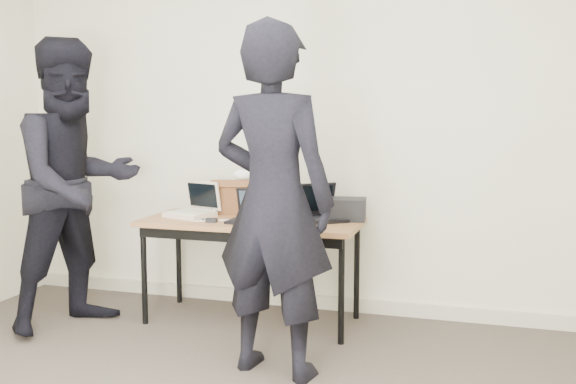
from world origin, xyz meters
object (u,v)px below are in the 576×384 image
at_px(laptop_beige, 193,209).
at_px(leather_satchel, 238,197).
at_px(laptop_right, 317,212).
at_px(equipment_box, 347,209).
at_px(person_typist, 273,201).
at_px(person_observer, 76,185).
at_px(desk, 251,228).
at_px(laptop_center, 252,214).

xyz_separation_m(laptop_beige, leather_satchel, (0.27, 0.19, 0.08)).
distance_m(laptop_right, equipment_box, 0.21).
bearing_deg(laptop_right, equipment_box, -15.90).
distance_m(laptop_right, person_typist, 0.93).
bearing_deg(person_observer, laptop_beige, -30.97).
distance_m(person_typist, person_observer, 1.57).
distance_m(desk, laptop_beige, 0.46).
bearing_deg(laptop_beige, person_typist, -26.02).
bearing_deg(laptop_beige, laptop_center, 6.41).
distance_m(laptop_center, equipment_box, 0.65).
relative_size(laptop_beige, person_typist, 0.19).
xyz_separation_m(laptop_center, person_typist, (0.38, -0.73, 0.20)).
height_order(laptop_right, equipment_box, laptop_right).
relative_size(desk, laptop_beige, 3.99).
bearing_deg(person_typist, laptop_right, -81.64).
bearing_deg(desk, laptop_center, -61.79).
distance_m(desk, laptop_center, 0.13).
xyz_separation_m(desk, laptop_beige, (-0.45, 0.03, 0.11)).
relative_size(laptop_beige, equipment_box, 1.46).
relative_size(equipment_box, person_typist, 0.13).
relative_size(desk, equipment_box, 5.82).
bearing_deg(leather_satchel, desk, -60.81).
xyz_separation_m(laptop_center, person_observer, (-1.13, -0.34, 0.20)).
relative_size(laptop_right, leather_satchel, 1.20).
bearing_deg(leather_satchel, laptop_beige, -153.27).
xyz_separation_m(equipment_box, person_typist, (-0.21, -0.98, 0.18)).
height_order(laptop_beige, laptop_center, laptop_beige).
relative_size(laptop_center, person_typist, 0.15).
bearing_deg(desk, laptop_right, 16.00).
relative_size(laptop_center, laptop_right, 0.63).
relative_size(laptop_center, person_observer, 0.15).
distance_m(desk, equipment_box, 0.67).
distance_m(desk, person_typist, 0.94).
bearing_deg(laptop_center, leather_satchel, 128.25).
bearing_deg(laptop_center, person_observer, -161.52).
bearing_deg(leather_satchel, equipment_box, -11.52).
bearing_deg(equipment_box, laptop_right, -161.05).
height_order(laptop_beige, leather_satchel, leather_satchel).
distance_m(laptop_beige, laptop_right, 0.89).
height_order(leather_satchel, person_typist, person_typist).
height_order(laptop_beige, person_typist, person_typist).
bearing_deg(laptop_right, person_observer, 163.90).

